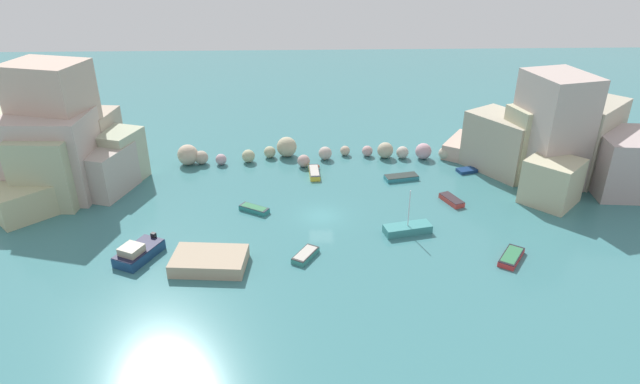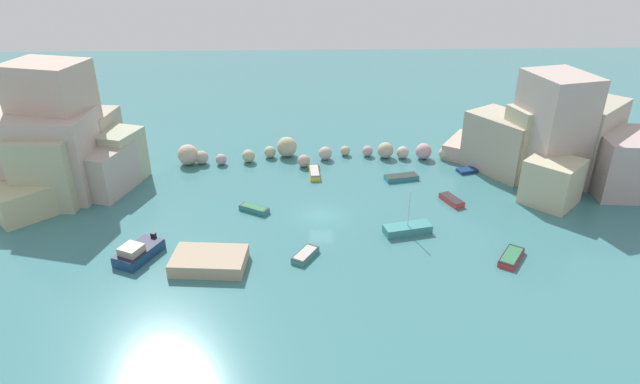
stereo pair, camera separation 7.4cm
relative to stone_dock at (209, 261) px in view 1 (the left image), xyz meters
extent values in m
plane|color=#3A767A|center=(10.31, 8.92, -0.60)|extent=(160.00, 160.00, 0.00)
cube|color=#B1A69B|center=(-14.76, 15.87, 1.98)|extent=(8.36, 8.15, 5.17)
cube|color=#BEA392|center=(-18.69, 17.26, 6.60)|extent=(9.17, 7.70, 14.41)
cube|color=#BEAB8F|center=(-25.02, 22.26, 0.45)|extent=(7.30, 8.94, 2.10)
cube|color=#AAAE8A|center=(-18.55, 14.21, 3.27)|extent=(6.84, 8.21, 7.75)
cube|color=#B0B495|center=(-22.77, 18.70, 3.81)|extent=(9.46, 10.15, 8.82)
cube|color=tan|center=(-21.73, 15.71, 2.38)|extent=(7.61, 9.73, 5.95)
cube|color=#A99C8A|center=(-16.75, 21.04, 3.22)|extent=(6.40, 6.25, 7.64)
cube|color=#B5B38A|center=(-21.24, 11.94, 1.03)|extent=(10.77, 10.81, 3.27)
cube|color=#ACB497|center=(-14.34, 18.93, 2.48)|extent=(8.75, 7.14, 6.17)
cube|color=#BCA79D|center=(-18.91, 15.30, 4.06)|extent=(9.23, 7.73, 9.32)
cube|color=#ABA28D|center=(32.74, 19.96, 2.87)|extent=(9.05, 9.97, 6.94)
cube|color=#ABA48F|center=(42.26, 17.95, 3.99)|extent=(9.39, 9.18, 9.19)
cube|color=#B19E9C|center=(44.87, 13.96, 2.75)|extent=(8.14, 8.43, 6.70)
cube|color=#BEA190|center=(30.88, 24.57, 0.39)|extent=(9.27, 9.47, 1.98)
cube|color=#B6A39A|center=(36.64, 16.26, 5.87)|extent=(7.58, 8.41, 12.94)
cube|color=#B9B592|center=(34.64, 17.65, 3.76)|extent=(5.27, 5.14, 8.72)
cube|color=#ABB498|center=(37.31, 22.32, 4.67)|extent=(6.32, 6.29, 10.55)
cube|color=#BBB492|center=(35.37, 11.33, 1.89)|extent=(7.27, 7.27, 4.98)
sphere|color=#BDA790|center=(-5.97, 22.96, 0.69)|extent=(2.58, 2.58, 2.58)
sphere|color=#AA9D8B|center=(-4.33, 23.03, 0.26)|extent=(1.73, 1.73, 1.73)
sphere|color=#B599A2|center=(-1.83, 22.73, 0.09)|extent=(1.39, 1.39, 1.39)
sphere|color=#ADAF89|center=(1.56, 23.38, 0.22)|extent=(1.65, 1.65, 1.65)
sphere|color=#ABAE89|center=(4.20, 24.77, 0.16)|extent=(1.52, 1.52, 1.52)
sphere|color=#B1A888|center=(6.41, 25.19, 0.69)|extent=(2.59, 2.59, 2.59)
sphere|color=#B49690|center=(8.58, 21.69, 0.18)|extent=(1.57, 1.57, 1.57)
sphere|color=#B7A79D|center=(11.36, 23.93, 0.25)|extent=(1.70, 1.70, 1.70)
sphere|color=#B8A48E|center=(14.02, 25.19, 0.04)|extent=(1.28, 1.28, 1.28)
sphere|color=#BA9593|center=(16.91, 24.85, 0.10)|extent=(1.40, 1.40, 1.40)
sphere|color=#AEA489|center=(19.16, 24.25, 0.42)|extent=(2.05, 2.05, 2.05)
sphere|color=#BAB1A4|center=(21.37, 24.00, 0.19)|extent=(1.58, 1.58, 1.58)
sphere|color=#BF96A1|center=(24.02, 23.76, 0.43)|extent=(2.06, 2.06, 2.06)
sphere|color=#B2AC95|center=(26.76, 23.57, 0.18)|extent=(1.56, 1.56, 1.56)
sphere|color=#B3A790|center=(30.21, 23.15, 0.03)|extent=(1.26, 1.26, 1.26)
cube|color=tan|center=(0.00, 0.00, 0.00)|extent=(6.83, 4.69, 1.20)
sphere|color=#E04C28|center=(10.29, 21.01, -0.34)|extent=(0.53, 0.53, 0.53)
cube|color=teal|center=(3.23, 10.18, -0.36)|extent=(3.38, 2.64, 0.49)
cube|color=#1D2832|center=(3.23, 10.18, -0.08)|extent=(3.31, 2.59, 0.06)
cube|color=#2D7047|center=(3.23, 10.18, -0.07)|extent=(2.87, 2.25, 0.08)
cube|color=teal|center=(18.72, 5.27, -0.18)|extent=(4.94, 2.63, 0.84)
cylinder|color=silver|center=(18.72, 5.27, 2.15)|extent=(0.10, 0.10, 3.83)
cube|color=teal|center=(20.19, 17.59, -0.37)|extent=(4.18, 2.30, 0.47)
cube|color=#232D2A|center=(20.19, 17.59, -0.11)|extent=(4.10, 2.25, 0.06)
cube|color=navy|center=(28.58, 19.44, -0.41)|extent=(2.59, 1.95, 0.39)
cube|color=teal|center=(8.58, 1.16, -0.37)|extent=(2.67, 3.29, 0.46)
cube|color=black|center=(8.58, 1.16, -0.11)|extent=(2.62, 3.22, 0.06)
cube|color=#ADA89E|center=(8.58, 1.16, -0.10)|extent=(2.27, 2.80, 0.08)
cube|color=red|center=(27.39, 0.20, -0.37)|extent=(3.32, 3.86, 0.47)
cube|color=black|center=(27.39, 0.20, -0.11)|extent=(3.25, 3.78, 0.06)
cube|color=#2D7047|center=(27.39, 0.20, -0.10)|extent=(2.82, 3.28, 0.08)
cube|color=yellow|center=(9.84, 19.16, -0.31)|extent=(1.35, 3.81, 0.58)
cube|color=#262D34|center=(9.84, 19.16, 0.01)|extent=(1.33, 3.73, 0.06)
cube|color=#ADA89E|center=(9.84, 19.16, 0.02)|extent=(1.15, 3.24, 0.08)
cube|color=navy|center=(-6.65, 1.65, -0.13)|extent=(4.11, 5.20, 0.95)
cube|color=#1C1E37|center=(-6.65, 1.65, 0.38)|extent=(4.03, 5.09, 0.06)
cube|color=#9E937F|center=(-7.02, 0.86, 0.73)|extent=(2.37, 2.38, 0.76)
cube|color=black|center=(-5.72, 3.61, 0.60)|extent=(0.55, 0.51, 0.50)
cube|color=#C43C36|center=(24.71, 11.51, -0.33)|extent=(2.32, 3.34, 0.53)
cube|color=#2E2429|center=(24.71, 11.51, -0.04)|extent=(2.28, 3.28, 0.06)
camera|label=1|loc=(8.47, -41.35, 27.53)|focal=30.88mm
camera|label=2|loc=(8.55, -41.35, 27.53)|focal=30.88mm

